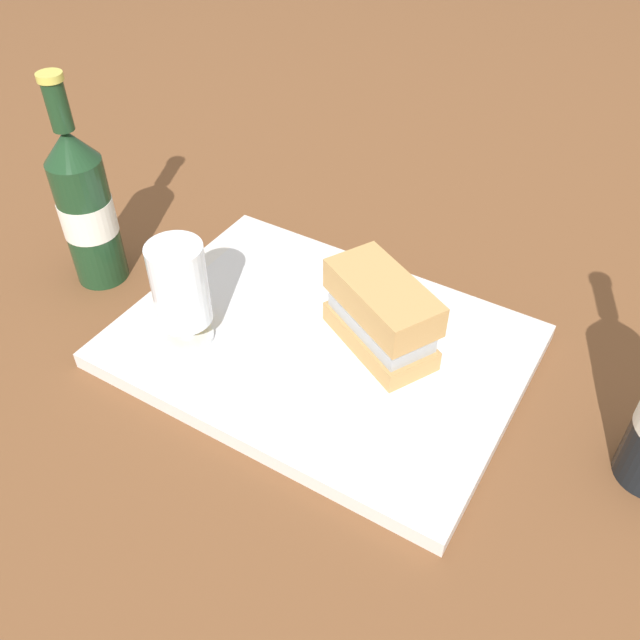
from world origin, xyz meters
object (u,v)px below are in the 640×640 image
plate (378,348)px  sandwich (379,312)px  beer_glass (181,289)px  beer_bottle (85,206)px

plate → sandwich: (0.00, -0.00, 0.05)m
plate → beer_glass: beer_glass is taller
plate → beer_glass: bearing=24.8°
beer_bottle → sandwich: bearing=-173.8°
beer_glass → beer_bottle: bearing=-15.1°
sandwich → beer_bottle: beer_bottle is taller
plate → beer_bottle: beer_bottle is taller
plate → sandwich: bearing=-28.2°
sandwich → plate: bearing=180.0°
beer_bottle → plate: bearing=-174.1°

